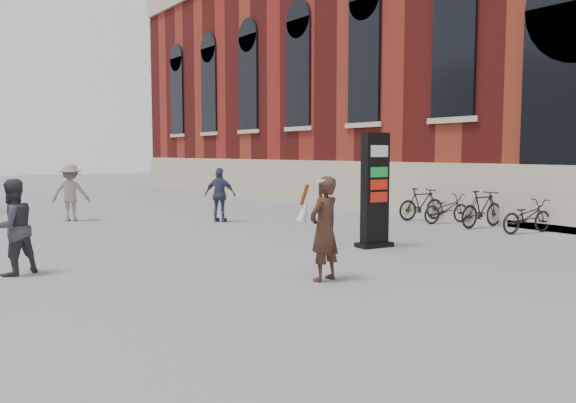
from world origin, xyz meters
TOP-DOWN VIEW (x-y plane):
  - ground at (0.00, 0.00)m, footprint 100.00×100.00m
  - station at (15.48, 6.00)m, footprint 12.15×44.50m
  - info_pylon at (3.79, 1.67)m, footprint 0.87×0.51m
  - woman at (0.72, -0.22)m, footprint 0.74×0.70m
  - pedestrian_a at (-3.36, 3.30)m, footprint 0.99×0.88m
  - pedestrian_b at (-0.40, 10.72)m, footprint 1.33×1.14m
  - pedestrian_c at (3.25, 7.78)m, footprint 0.95×1.01m
  - bike_4 at (8.60, 0.85)m, footprint 1.79×0.91m
  - bike_5 at (8.60, 2.22)m, footprint 1.80×0.57m
  - bike_6 at (8.60, 3.46)m, footprint 1.75×0.88m
  - bike_7 at (8.60, 4.43)m, footprint 1.76×0.81m

SIDE VIEW (x-z plane):
  - ground at x=0.00m, z-range 0.00..0.00m
  - bike_6 at x=8.60m, z-range 0.00..0.88m
  - bike_4 at x=8.60m, z-range 0.00..0.90m
  - bike_7 at x=8.60m, z-range 0.00..1.02m
  - bike_5 at x=8.60m, z-range 0.00..1.07m
  - pedestrian_c at x=3.25m, z-range 0.00..1.67m
  - pedestrian_a at x=-3.36m, z-range 0.00..1.67m
  - pedestrian_b at x=-0.40m, z-range 0.00..1.78m
  - woman at x=0.72m, z-range 0.02..1.76m
  - info_pylon at x=3.79m, z-range 0.00..2.57m
  - station at x=15.48m, z-range -1.49..17.66m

